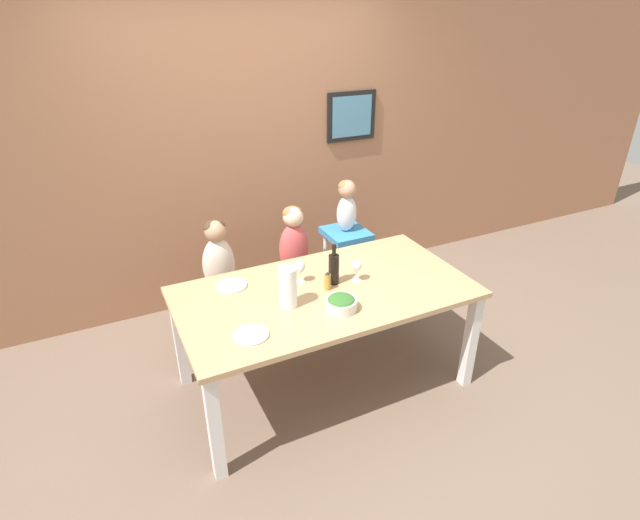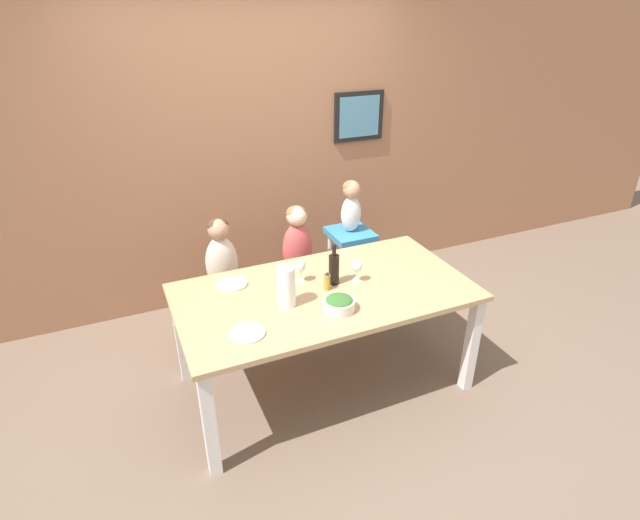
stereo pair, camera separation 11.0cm
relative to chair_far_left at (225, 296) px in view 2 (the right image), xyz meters
name	(u,v)px [view 2 (the right image)]	position (x,y,z in m)	size (l,w,h in m)	color
ground_plane	(324,382)	(0.48, -0.77, -0.39)	(14.00, 14.00, 0.00)	#705B4C
wall_back	(252,144)	(0.48, 0.69, 0.96)	(10.00, 0.09, 2.70)	#9E6B4C
dining_table	(325,301)	(0.48, -0.77, 0.28)	(1.87, 0.99, 0.75)	tan
chair_far_left	(225,296)	(0.00, 0.00, 0.00)	(0.39, 0.41, 0.47)	silver
chair_far_center	(298,281)	(0.60, 0.00, 0.00)	(0.39, 0.41, 0.47)	silver
chair_right_highchair	(350,250)	(1.06, 0.00, 0.19)	(0.33, 0.35, 0.74)	silver
person_child_left	(221,254)	(0.00, 0.00, 0.36)	(0.24, 0.17, 0.56)	beige
person_child_center	(297,240)	(0.60, 0.00, 0.36)	(0.24, 0.17, 0.56)	#C64C4C
person_baby_right	(351,203)	(1.06, 0.00, 0.59)	(0.17, 0.15, 0.42)	silver
wine_bottle	(334,268)	(0.57, -0.72, 0.47)	(0.07, 0.07, 0.28)	black
paper_towel_roll	(286,287)	(0.20, -0.84, 0.49)	(0.11, 0.11, 0.26)	white
wine_glass_near	(357,266)	(0.72, -0.75, 0.47)	(0.07, 0.07, 0.16)	white
wine_glass_far	(300,267)	(0.38, -0.61, 0.47)	(0.07, 0.07, 0.16)	white
salad_bowl_large	(339,303)	(0.47, -1.01, 0.41)	(0.19, 0.19, 0.09)	silver
dinner_plate_front_left	(247,333)	(-0.10, -1.03, 0.37)	(0.20, 0.20, 0.01)	silver
dinner_plate_back_left	(232,284)	(-0.04, -0.47, 0.37)	(0.20, 0.20, 0.01)	silver
condiment_bottle_hot_sauce	(327,282)	(0.50, -0.78, 0.42)	(0.04, 0.04, 0.13)	#BC8E33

